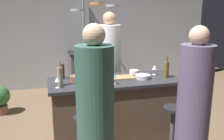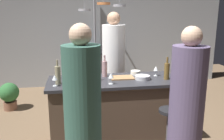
% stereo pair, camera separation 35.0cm
% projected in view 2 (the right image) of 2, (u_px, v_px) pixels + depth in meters
% --- Properties ---
extents(ground_plane, '(9.00, 9.00, 0.00)m').
position_uv_depth(ground_plane, '(114.00, 139.00, 3.59)').
color(ground_plane, brown).
extents(back_wall, '(6.40, 0.16, 2.60)m').
position_uv_depth(back_wall, '(94.00, 32.00, 6.02)').
color(back_wall, '#9EA3A8').
rests_on(back_wall, ground_plane).
extents(kitchen_island, '(1.80, 0.72, 0.90)m').
position_uv_depth(kitchen_island, '(114.00, 110.00, 3.49)').
color(kitchen_island, brown).
rests_on(kitchen_island, ground_plane).
extents(stove_range, '(0.80, 0.64, 0.89)m').
position_uv_depth(stove_range, '(96.00, 70.00, 5.84)').
color(stove_range, '#47474C').
rests_on(stove_range, ground_plane).
extents(chef, '(0.38, 0.38, 1.81)m').
position_uv_depth(chef, '(114.00, 70.00, 4.19)').
color(chef, white).
rests_on(chef, ground_plane).
extents(bar_stool_left, '(0.28, 0.28, 0.68)m').
position_uv_depth(bar_stool_left, '(78.00, 140.00, 2.83)').
color(bar_stool_left, '#4C4C51').
rests_on(bar_stool_left, ground_plane).
extents(guest_left, '(0.36, 0.36, 1.72)m').
position_uv_depth(guest_left, '(83.00, 119.00, 2.40)').
color(guest_left, '#33594C').
rests_on(guest_left, ground_plane).
extents(bar_stool_right, '(0.28, 0.28, 0.68)m').
position_uv_depth(bar_stool_right, '(168.00, 133.00, 3.00)').
color(bar_stool_right, '#4C4C51').
rests_on(bar_stool_right, ground_plane).
extents(guest_right, '(0.36, 0.36, 1.68)m').
position_uv_depth(guest_right, '(186.00, 114.00, 2.55)').
color(guest_right, '#594C6B').
rests_on(guest_right, ground_plane).
extents(overhead_pot_rack, '(0.88, 1.44, 2.17)m').
position_uv_depth(overhead_pot_rack, '(99.00, 18.00, 5.02)').
color(overhead_pot_rack, gray).
rests_on(overhead_pot_rack, ground_plane).
extents(potted_plant, '(0.36, 0.36, 0.52)m').
position_uv_depth(potted_plant, '(9.00, 94.00, 4.60)').
color(potted_plant, brown).
rests_on(potted_plant, ground_plane).
extents(cutting_board, '(0.32, 0.22, 0.02)m').
position_uv_depth(cutting_board, '(122.00, 78.00, 3.45)').
color(cutting_board, '#997047').
rests_on(cutting_board, kitchen_island).
extents(pepper_mill, '(0.05, 0.05, 0.21)m').
position_uv_depth(pepper_mill, '(63.00, 70.00, 3.48)').
color(pepper_mill, '#382319').
rests_on(pepper_mill, kitchen_island).
extents(wine_bottle_amber, '(0.07, 0.07, 0.31)m').
position_uv_depth(wine_bottle_amber, '(167.00, 71.00, 3.37)').
color(wine_bottle_amber, brown).
rests_on(wine_bottle_amber, kitchen_island).
extents(wine_bottle_rose, '(0.07, 0.07, 0.31)m').
position_uv_depth(wine_bottle_rose, '(105.00, 68.00, 3.51)').
color(wine_bottle_rose, '#B78C8E').
rests_on(wine_bottle_rose, kitchen_island).
extents(wine_bottle_white, '(0.07, 0.07, 0.32)m').
position_uv_depth(wine_bottle_white, '(58.00, 75.00, 3.15)').
color(wine_bottle_white, gray).
rests_on(wine_bottle_white, kitchen_island).
extents(wine_bottle_red, '(0.07, 0.07, 0.29)m').
position_uv_depth(wine_bottle_red, '(79.00, 77.00, 3.10)').
color(wine_bottle_red, '#143319').
rests_on(wine_bottle_red, kitchen_island).
extents(wine_bottle_dark, '(0.07, 0.07, 0.29)m').
position_uv_depth(wine_bottle_dark, '(92.00, 73.00, 3.29)').
color(wine_bottle_dark, black).
rests_on(wine_bottle_dark, kitchen_island).
extents(wine_glass_by_chef, '(0.07, 0.07, 0.15)m').
position_uv_depth(wine_glass_by_chef, '(111.00, 76.00, 3.16)').
color(wine_glass_by_chef, silver).
rests_on(wine_glass_by_chef, kitchen_island).
extents(wine_glass_near_right_guest, '(0.07, 0.07, 0.15)m').
position_uv_depth(wine_glass_near_right_guest, '(156.00, 69.00, 3.55)').
color(wine_glass_near_right_guest, silver).
rests_on(wine_glass_near_right_guest, kitchen_island).
extents(wine_glass_near_left_guest, '(0.07, 0.07, 0.15)m').
position_uv_depth(wine_glass_near_left_guest, '(55.00, 78.00, 3.07)').
color(wine_glass_near_left_guest, silver).
rests_on(wine_glass_near_left_guest, kitchen_island).
extents(mixing_bowl_steel, '(0.21, 0.21, 0.06)m').
position_uv_depth(mixing_bowl_steel, '(142.00, 77.00, 3.39)').
color(mixing_bowl_steel, '#B7B7BC').
rests_on(mixing_bowl_steel, kitchen_island).
extents(mixing_bowl_wooden, '(0.20, 0.20, 0.06)m').
position_uv_depth(mixing_bowl_wooden, '(77.00, 77.00, 3.39)').
color(mixing_bowl_wooden, brown).
rests_on(mixing_bowl_wooden, kitchen_island).
extents(mixing_bowl_ceramic, '(0.14, 0.14, 0.06)m').
position_uv_depth(mixing_bowl_ceramic, '(135.00, 73.00, 3.64)').
color(mixing_bowl_ceramic, silver).
rests_on(mixing_bowl_ceramic, kitchen_island).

